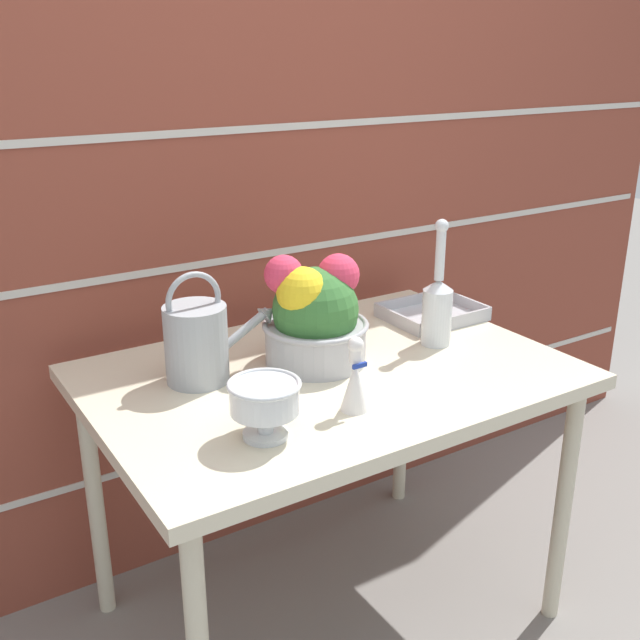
# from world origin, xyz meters

# --- Properties ---
(ground_plane) EXTENTS (12.00, 12.00, 0.00)m
(ground_plane) POSITION_xyz_m (0.00, 0.00, 0.00)
(ground_plane) COLOR gray
(brick_wall) EXTENTS (3.60, 0.08, 2.20)m
(brick_wall) POSITION_xyz_m (0.00, 0.50, 1.10)
(brick_wall) COLOR brown
(brick_wall) RESTS_ON ground_plane
(patio_table) EXTENTS (1.16, 0.80, 0.74)m
(patio_table) POSITION_xyz_m (0.00, 0.00, 0.67)
(patio_table) COLOR beige
(patio_table) RESTS_ON ground_plane
(watering_can) EXTENTS (0.30, 0.15, 0.27)m
(watering_can) POSITION_xyz_m (-0.29, 0.12, 0.84)
(watering_can) COLOR #9EA3A8
(watering_can) RESTS_ON patio_table
(crystal_pedestal_bowl) EXTENTS (0.15, 0.15, 0.12)m
(crystal_pedestal_bowl) POSITION_xyz_m (-0.29, -0.21, 0.82)
(crystal_pedestal_bowl) COLOR silver
(crystal_pedestal_bowl) RESTS_ON patio_table
(flower_planter) EXTENTS (0.27, 0.27, 0.28)m
(flower_planter) POSITION_xyz_m (-0.00, 0.06, 0.86)
(flower_planter) COLOR #ADADB2
(flower_planter) RESTS_ON patio_table
(glass_decanter) EXTENTS (0.08, 0.08, 0.34)m
(glass_decanter) POSITION_xyz_m (0.34, -0.01, 0.85)
(glass_decanter) COLOR silver
(glass_decanter) RESTS_ON patio_table
(figurine_vase) EXTENTS (0.06, 0.06, 0.17)m
(figurine_vase) POSITION_xyz_m (-0.07, -0.21, 0.81)
(figurine_vase) COLOR white
(figurine_vase) RESTS_ON patio_table
(wire_tray) EXTENTS (0.27, 0.22, 0.04)m
(wire_tray) POSITION_xyz_m (0.46, 0.15, 0.75)
(wire_tray) COLOR #B7B7BC
(wire_tray) RESTS_ON patio_table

